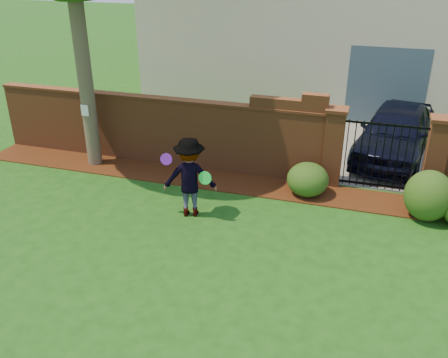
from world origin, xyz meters
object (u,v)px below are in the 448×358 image
(frisbee_green, at_px, (205,178))
(man, at_px, (189,178))
(car, at_px, (394,135))
(frisbee_purple, at_px, (166,159))

(frisbee_green, bearing_deg, man, 160.32)
(car, relative_size, frisbee_green, 15.34)
(man, xyz_separation_m, frisbee_purple, (-0.39, -0.22, 0.46))
(car, bearing_deg, frisbee_purple, -122.94)
(car, relative_size, frisbee_purple, 17.38)
(frisbee_purple, bearing_deg, man, 29.41)
(man, relative_size, frisbee_green, 6.29)
(man, bearing_deg, car, -148.21)
(frisbee_purple, height_order, frisbee_green, frisbee_purple)
(frisbee_purple, relative_size, frisbee_green, 0.88)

